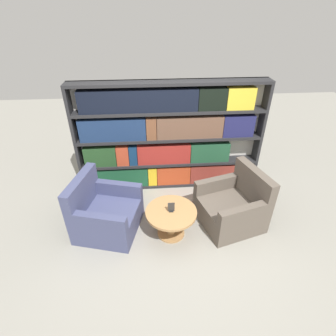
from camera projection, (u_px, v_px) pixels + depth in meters
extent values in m
plane|color=gray|center=(177.00, 237.00, 4.03)|extent=(14.00, 14.00, 0.00)
cube|color=silver|center=(169.00, 135.00, 4.76)|extent=(3.31, 0.05, 1.99)
cube|color=#262628|center=(77.00, 141.00, 4.55)|extent=(0.05, 0.30, 1.99)
cube|color=#262628|center=(259.00, 135.00, 4.77)|extent=(0.05, 0.30, 1.99)
cube|color=#262628|center=(170.00, 182.00, 5.18)|extent=(3.21, 0.30, 0.05)
cube|color=#262628|center=(170.00, 162.00, 4.93)|extent=(3.21, 0.30, 0.05)
cube|color=#262628|center=(170.00, 138.00, 4.66)|extent=(3.21, 0.30, 0.05)
cube|color=#262628|center=(170.00, 111.00, 4.39)|extent=(3.21, 0.30, 0.05)
cube|color=#262628|center=(170.00, 83.00, 4.14)|extent=(3.21, 0.30, 0.05)
cube|color=#1B4F31|center=(117.00, 176.00, 4.98)|extent=(1.16, 0.20, 0.38)
cube|color=gold|center=(152.00, 175.00, 5.03)|extent=(0.16, 0.20, 0.38)
cube|color=#B84120|center=(173.00, 174.00, 5.05)|extent=(0.63, 0.20, 0.38)
cube|color=maroon|center=(215.00, 172.00, 5.11)|extent=(1.00, 0.20, 0.38)
cube|color=#244723|center=(101.00, 156.00, 4.71)|extent=(0.56, 0.20, 0.37)
cube|color=#B14127|center=(123.00, 155.00, 4.74)|extent=(0.22, 0.20, 0.37)
cube|color=navy|center=(133.00, 154.00, 4.75)|extent=(0.14, 0.20, 0.37)
cube|color=maroon|center=(164.00, 153.00, 4.79)|extent=(0.96, 0.20, 0.37)
cube|color=#204F32|center=(209.00, 151.00, 4.84)|extent=(0.71, 0.20, 0.37)
cube|color=navy|center=(113.00, 129.00, 4.46)|extent=(1.12, 0.20, 0.39)
cube|color=brown|center=(151.00, 128.00, 4.50)|extent=(0.17, 0.20, 0.39)
cube|color=brown|center=(190.00, 127.00, 4.54)|extent=(1.15, 0.20, 0.39)
cube|color=#202151|center=(238.00, 125.00, 4.60)|extent=(0.55, 0.20, 0.39)
cube|color=black|center=(139.00, 100.00, 4.22)|extent=(1.93, 0.20, 0.36)
cube|color=black|center=(212.00, 99.00, 4.30)|extent=(0.46, 0.20, 0.36)
cube|color=gold|center=(240.00, 98.00, 4.34)|extent=(0.46, 0.20, 0.36)
cube|color=#42476B|center=(109.00, 219.00, 4.08)|extent=(1.08, 1.08, 0.39)
cube|color=#42476B|center=(81.00, 193.00, 3.89)|extent=(0.36, 0.89, 0.53)
cube|color=#42476B|center=(101.00, 222.00, 3.59)|extent=(0.75, 0.31, 0.23)
cube|color=#42476B|center=(119.00, 189.00, 4.22)|extent=(0.75, 0.31, 0.23)
cube|color=brown|center=(229.00, 212.00, 4.21)|extent=(1.09, 1.09, 0.39)
cube|color=brown|center=(254.00, 184.00, 4.07)|extent=(0.38, 0.89, 0.53)
cube|color=brown|center=(215.00, 184.00, 4.32)|extent=(0.75, 0.32, 0.23)
cube|color=brown|center=(242.00, 214.00, 3.72)|extent=(0.75, 0.32, 0.23)
cylinder|color=#AD7F4C|center=(171.00, 223.00, 3.97)|extent=(0.14, 0.14, 0.42)
cylinder|color=#AD7F4C|center=(171.00, 233.00, 4.08)|extent=(0.42, 0.42, 0.03)
cylinder|color=#AD7F4C|center=(171.00, 212.00, 3.85)|extent=(0.76, 0.76, 0.04)
cube|color=black|center=(171.00, 211.00, 3.83)|extent=(0.06, 0.06, 0.01)
cube|color=#2D2D2D|center=(171.00, 207.00, 3.80)|extent=(0.10, 0.01, 0.15)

